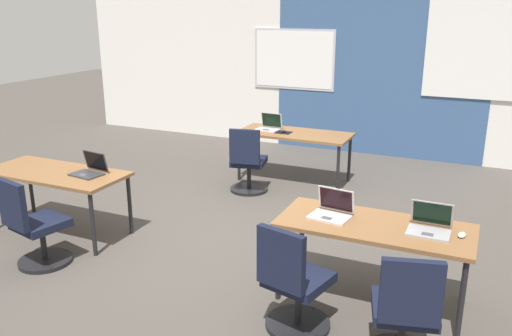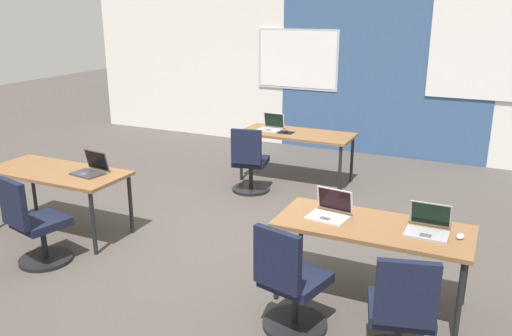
{
  "view_description": "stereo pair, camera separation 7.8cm",
  "coord_description": "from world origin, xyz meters",
  "px_view_note": "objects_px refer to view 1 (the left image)",
  "views": [
    {
      "loc": [
        2.52,
        -4.69,
        2.47
      ],
      "look_at": [
        0.38,
        0.03,
        0.86
      ],
      "focal_mm": 37.01,
      "sensor_mm": 36.0,
      "label": 1
    },
    {
      "loc": [
        2.59,
        -4.66,
        2.47
      ],
      "look_at": [
        0.38,
        0.03,
        0.86
      ],
      "focal_mm": 37.01,
      "sensor_mm": 36.0,
      "label": 2
    }
  ],
  "objects_px": {
    "laptop_near_right_end": "(430,226)",
    "laptop_near_right_inner": "(332,211)",
    "laptop_near_left_inner": "(90,170)",
    "chair_near_left_inner": "(35,230)",
    "desk_near_right": "(374,231)",
    "mouse_near_right_end": "(462,235)",
    "desk_far_center": "(294,137)",
    "chair_far_left": "(248,166)",
    "mouse_far_left": "(284,131)",
    "chair_near_right_inner": "(294,288)",
    "laptop_far_left": "(269,126)",
    "desk_near_left": "(56,177)",
    "chair_near_right_end": "(404,319)"
  },
  "relations": [
    {
      "from": "desk_far_center",
      "to": "laptop_far_left",
      "type": "xyz_separation_m",
      "value": [
        -0.4,
        0.02,
        0.11
      ]
    },
    {
      "from": "mouse_near_right_end",
      "to": "chair_near_right_end",
      "type": "distance_m",
      "value": 0.92
    },
    {
      "from": "chair_near_left_inner",
      "to": "chair_far_left",
      "type": "bearing_deg",
      "value": -96.53
    },
    {
      "from": "chair_near_right_inner",
      "to": "mouse_far_left",
      "type": "distance_m",
      "value": 3.73
    },
    {
      "from": "desk_far_center",
      "to": "desk_near_left",
      "type": "bearing_deg",
      "value": -122.01
    },
    {
      "from": "laptop_near_right_end",
      "to": "mouse_far_left",
      "type": "bearing_deg",
      "value": 131.11
    },
    {
      "from": "desk_near_left",
      "to": "laptop_far_left",
      "type": "distance_m",
      "value": 3.12
    },
    {
      "from": "mouse_far_left",
      "to": "chair_far_left",
      "type": "relative_size",
      "value": 0.12
    },
    {
      "from": "chair_near_left_inner",
      "to": "laptop_near_right_end",
      "type": "bearing_deg",
      "value": -155.53
    },
    {
      "from": "chair_near_right_end",
      "to": "desk_far_center",
      "type": "bearing_deg",
      "value": -73.71
    },
    {
      "from": "laptop_near_right_end",
      "to": "chair_near_right_inner",
      "type": "distance_m",
      "value": 1.2
    },
    {
      "from": "mouse_near_right_end",
      "to": "laptop_near_right_inner",
      "type": "distance_m",
      "value": 1.06
    },
    {
      "from": "desk_far_center",
      "to": "chair_far_left",
      "type": "relative_size",
      "value": 1.74
    },
    {
      "from": "laptop_near_right_end",
      "to": "laptop_far_left",
      "type": "distance_m",
      "value": 3.8
    },
    {
      "from": "laptop_far_left",
      "to": "chair_far_left",
      "type": "distance_m",
      "value": 0.84
    },
    {
      "from": "laptop_near_right_inner",
      "to": "laptop_far_left",
      "type": "height_order",
      "value": "same"
    },
    {
      "from": "desk_near_right",
      "to": "chair_far_left",
      "type": "distance_m",
      "value": 3.0
    },
    {
      "from": "desk_near_right",
      "to": "mouse_near_right_end",
      "type": "relative_size",
      "value": 14.94
    },
    {
      "from": "laptop_near_right_end",
      "to": "laptop_near_right_inner",
      "type": "xyz_separation_m",
      "value": [
        -0.81,
        -0.01,
        0.0
      ]
    },
    {
      "from": "laptop_near_left_inner",
      "to": "mouse_near_right_end",
      "type": "relative_size",
      "value": 3.41
    },
    {
      "from": "desk_near_right",
      "to": "chair_near_right_inner",
      "type": "bearing_deg",
      "value": -123.46
    },
    {
      "from": "laptop_near_left_inner",
      "to": "chair_near_left_inner",
      "type": "distance_m",
      "value": 0.88
    },
    {
      "from": "mouse_near_right_end",
      "to": "laptop_near_right_inner",
      "type": "bearing_deg",
      "value": -179.22
    },
    {
      "from": "desk_far_center",
      "to": "mouse_far_left",
      "type": "bearing_deg",
      "value": -155.36
    },
    {
      "from": "desk_near_left",
      "to": "mouse_near_right_end",
      "type": "relative_size",
      "value": 14.94
    },
    {
      "from": "chair_near_left_inner",
      "to": "chair_near_right_inner",
      "type": "bearing_deg",
      "value": -166.84
    },
    {
      "from": "laptop_near_left_inner",
      "to": "mouse_far_left",
      "type": "distance_m",
      "value": 2.91
    },
    {
      "from": "laptop_near_right_inner",
      "to": "chair_near_left_inner",
      "type": "bearing_deg",
      "value": -158.06
    },
    {
      "from": "desk_far_center",
      "to": "chair_far_left",
      "type": "xyz_separation_m",
      "value": [
        -0.4,
        -0.73,
        -0.28
      ]
    },
    {
      "from": "chair_near_left_inner",
      "to": "laptop_near_right_inner",
      "type": "relative_size",
      "value": 2.54
    },
    {
      "from": "desk_far_center",
      "to": "chair_far_left",
      "type": "distance_m",
      "value": 0.87
    },
    {
      "from": "chair_near_left_inner",
      "to": "desk_near_left",
      "type": "bearing_deg",
      "value": -49.0
    },
    {
      "from": "desk_near_left",
      "to": "chair_near_right_end",
      "type": "height_order",
      "value": "chair_near_right_end"
    },
    {
      "from": "laptop_near_left_inner",
      "to": "chair_near_left_inner",
      "type": "height_order",
      "value": "laptop_near_left_inner"
    },
    {
      "from": "desk_near_right",
      "to": "desk_far_center",
      "type": "distance_m",
      "value": 3.3
    },
    {
      "from": "mouse_near_right_end",
      "to": "laptop_far_left",
      "type": "bearing_deg",
      "value": 135.43
    },
    {
      "from": "desk_far_center",
      "to": "laptop_near_left_inner",
      "type": "bearing_deg",
      "value": -116.19
    },
    {
      "from": "desk_far_center",
      "to": "chair_near_left_inner",
      "type": "relative_size",
      "value": 1.74
    },
    {
      "from": "desk_near_right",
      "to": "desk_near_left",
      "type": "bearing_deg",
      "value": 180.0
    },
    {
      "from": "laptop_near_left_inner",
      "to": "chair_near_right_inner",
      "type": "relative_size",
      "value": 0.4
    },
    {
      "from": "laptop_near_left_inner",
      "to": "chair_near_right_inner",
      "type": "bearing_deg",
      "value": -8.57
    },
    {
      "from": "desk_far_center",
      "to": "chair_near_right_inner",
      "type": "bearing_deg",
      "value": -69.64
    },
    {
      "from": "desk_near_right",
      "to": "chair_far_left",
      "type": "xyz_separation_m",
      "value": [
        -2.15,
        2.07,
        -0.28
      ]
    },
    {
      "from": "laptop_near_right_end",
      "to": "chair_far_left",
      "type": "xyz_separation_m",
      "value": [
        -2.58,
        2.05,
        -0.39
      ]
    },
    {
      "from": "laptop_far_left",
      "to": "desk_far_center",
      "type": "bearing_deg",
      "value": 0.63
    },
    {
      "from": "desk_near_right",
      "to": "mouse_near_right_end",
      "type": "height_order",
      "value": "mouse_near_right_end"
    },
    {
      "from": "desk_near_right",
      "to": "laptop_near_right_inner",
      "type": "xyz_separation_m",
      "value": [
        -0.38,
        0.01,
        0.11
      ]
    },
    {
      "from": "chair_near_right_end",
      "to": "laptop_far_left",
      "type": "distance_m",
      "value": 4.42
    },
    {
      "from": "desk_far_center",
      "to": "laptop_far_left",
      "type": "relative_size",
      "value": 4.64
    },
    {
      "from": "chair_near_right_end",
      "to": "chair_far_left",
      "type": "xyz_separation_m",
      "value": [
        -2.54,
        2.85,
        0.0
      ]
    }
  ]
}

